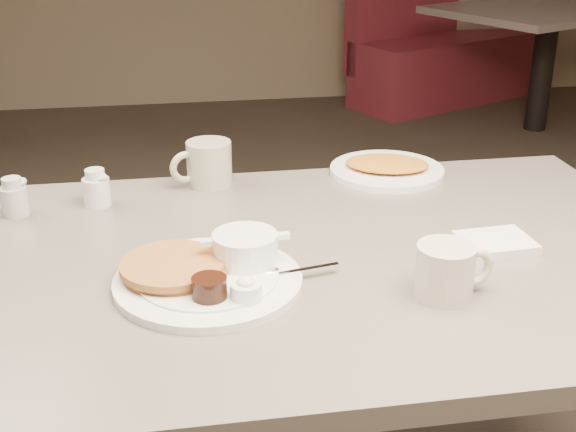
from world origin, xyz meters
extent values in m
cube|color=slate|center=(0.00, 0.00, 0.73)|extent=(1.50, 0.90, 0.04)
cylinder|color=black|center=(0.00, 0.00, 0.38)|extent=(0.14, 0.14, 0.69)
cylinder|color=white|center=(-0.15, -0.09, 0.76)|extent=(0.33, 0.33, 0.01)
cylinder|color=white|center=(-0.15, -0.09, 0.77)|extent=(0.25, 0.25, 0.00)
cylinder|color=#B26D2F|center=(-0.21, -0.06, 0.77)|extent=(0.19, 0.19, 0.01)
cylinder|color=#B26D2F|center=(-0.21, -0.07, 0.78)|extent=(0.19, 0.19, 0.01)
cylinder|color=white|center=(-0.09, -0.04, 0.79)|extent=(0.12, 0.12, 0.05)
cube|color=white|center=(-0.15, -0.05, 0.81)|extent=(0.03, 0.01, 0.01)
cube|color=white|center=(-0.02, -0.04, 0.81)|extent=(0.03, 0.01, 0.01)
ellipsoid|color=white|center=(-0.10, -0.04, 0.81)|extent=(0.05, 0.05, 0.03)
ellipsoid|color=white|center=(-0.07, -0.05, 0.81)|extent=(0.05, 0.05, 0.02)
cylinder|color=black|center=(-0.16, -0.16, 0.78)|extent=(0.06, 0.06, 0.04)
cylinder|color=white|center=(-0.10, -0.17, 0.78)|extent=(0.05, 0.05, 0.03)
ellipsoid|color=#FFEFC3|center=(-0.10, -0.17, 0.79)|extent=(0.03, 0.03, 0.02)
cube|color=white|center=(0.01, -0.09, 0.77)|extent=(0.12, 0.03, 0.00)
ellipsoid|color=white|center=(-0.05, -0.08, 0.77)|extent=(0.04, 0.03, 0.01)
cylinder|color=beige|center=(0.22, -0.19, 0.80)|extent=(0.10, 0.10, 0.09)
cylinder|color=black|center=(0.22, -0.19, 0.83)|extent=(0.08, 0.08, 0.01)
torus|color=beige|center=(0.27, -0.18, 0.80)|extent=(0.07, 0.02, 0.07)
cube|color=white|center=(0.38, -0.03, 0.76)|extent=(0.14, 0.11, 0.02)
cylinder|color=#B3AF98|center=(-0.12, 0.39, 0.80)|extent=(0.13, 0.13, 0.10)
torus|color=#B3AF98|center=(-0.17, 0.37, 0.80)|extent=(0.08, 0.04, 0.07)
cylinder|color=beige|center=(-0.52, 0.28, 0.78)|extent=(0.06, 0.06, 0.06)
cylinder|color=beige|center=(-0.52, 0.28, 0.82)|extent=(0.04, 0.04, 0.02)
cone|color=beige|center=(-0.50, 0.28, 0.82)|extent=(0.02, 0.02, 0.02)
cylinder|color=white|center=(-0.36, 0.30, 0.78)|extent=(0.07, 0.07, 0.06)
cylinder|color=white|center=(-0.36, 0.30, 0.82)|extent=(0.05, 0.05, 0.02)
cone|color=white|center=(-0.35, 0.29, 0.82)|extent=(0.03, 0.03, 0.02)
torus|color=white|center=(-0.38, 0.33, 0.79)|extent=(0.03, 0.04, 0.04)
cylinder|color=white|center=(0.30, 0.39, 0.76)|extent=(0.33, 0.33, 0.01)
ellipsoid|color=orange|center=(0.30, 0.39, 0.78)|extent=(0.23, 0.19, 0.02)
cube|color=maroon|center=(1.71, 3.75, 0.23)|extent=(1.40, 1.00, 0.45)
cube|color=maroon|center=(1.62, 3.95, 0.67)|extent=(1.25, 0.67, 0.90)
cube|color=gray|center=(2.06, 3.00, 0.73)|extent=(1.57, 1.35, 0.04)
cylinder|color=black|center=(2.06, 3.00, 0.35)|extent=(0.18, 0.18, 0.71)
camera|label=1|loc=(-0.20, -1.20, 1.36)|focal=46.65mm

